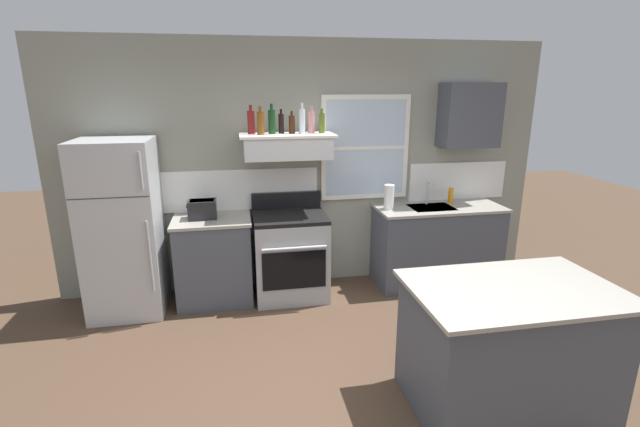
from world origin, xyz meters
The scene contains 21 objects.
ground_plane centered at (0.00, 0.00, 0.00)m, with size 16.00×16.00×0.00m, color #4C3828.
back_wall centered at (0.03, 2.23, 1.35)m, with size 5.40×0.11×2.70m.
refrigerator centered at (-1.90, 1.84, 0.87)m, with size 0.70×0.72×1.74m.
counter_left_of_stove centered at (-1.05, 1.90, 0.46)m, with size 0.79×0.63×0.91m.
toaster centered at (-1.13, 1.91, 1.01)m, with size 0.30×0.20×0.19m.
stove_range centered at (-0.25, 1.86, 0.46)m, with size 0.76×0.69×1.09m.
range_hood_shelf centered at (-0.25, 1.96, 1.62)m, with size 0.96×0.52×0.24m.
bottle_red_label_wine centered at (-0.60, 2.01, 1.87)m, with size 0.07×0.07×0.29m.
bottle_amber_wine centered at (-0.51, 1.91, 1.86)m, with size 0.07×0.07×0.28m.
bottle_dark_green_wine centered at (-0.40, 1.96, 1.87)m, with size 0.07×0.07×0.30m.
bottle_balsamic_dark centered at (-0.30, 2.00, 1.85)m, with size 0.06×0.06×0.24m.
bottle_brown_stout centered at (-0.19, 1.98, 1.84)m, with size 0.06×0.06×0.22m.
bottle_clear_tall centered at (-0.09, 1.95, 1.87)m, with size 0.06×0.06×0.30m.
bottle_rose_pink centered at (0.01, 1.98, 1.86)m, with size 0.07×0.07×0.27m.
bottle_olive_oil_square centered at (0.11, 1.95, 1.85)m, with size 0.06×0.06×0.25m.
counter_right_with_sink centered at (1.45, 1.90, 0.46)m, with size 1.43×0.63×0.91m.
sink_faucet centered at (1.35, 2.00, 1.08)m, with size 0.03×0.17×0.28m.
paper_towel_roll centered at (0.85, 1.90, 1.04)m, with size 0.11×0.11×0.27m, color white.
dish_soap_bottle centered at (1.63, 2.00, 1.00)m, with size 0.06×0.06×0.18m, color orange.
kitchen_island centered at (1.02, -0.18, 0.46)m, with size 1.40×0.90×0.91m.
upper_cabinet_right centered at (1.80, 2.04, 1.90)m, with size 0.64×0.32×0.70m.
Camera 1 is at (-0.78, -2.65, 2.21)m, focal length 25.25 mm.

